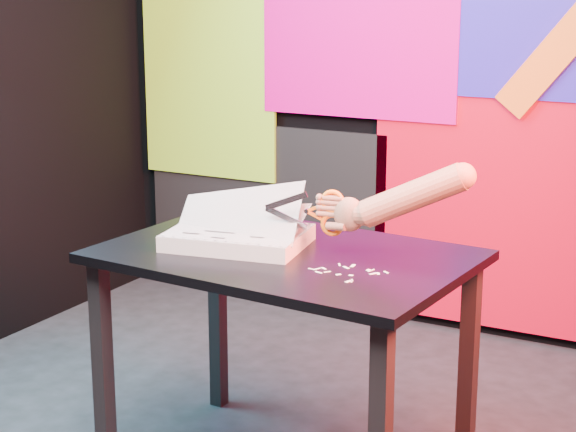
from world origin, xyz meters
The scene contains 7 objects.
room centered at (0.00, 0.00, 1.35)m, with size 3.01×3.01×2.71m.
backdrop centered at (0.06, 1.46, 0.96)m, with size 2.88×0.05×2.08m.
work_table centered at (0.19, -0.04, 0.65)m, with size 1.15×0.81×0.75m.
printout_stack centered at (0.02, -0.05, 0.78)m, with size 0.48×0.37×0.22m.
scissors centered at (0.31, -0.01, 0.88)m, with size 0.25×0.05×0.14m.
hand_forearm centered at (0.54, 0.03, 0.94)m, with size 0.46×0.14×0.23m.
paper_clippings centered at (0.45, -0.14, 0.75)m, with size 0.22×0.17×0.00m.
Camera 1 is at (1.54, -2.54, 1.57)m, focal length 60.00 mm.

